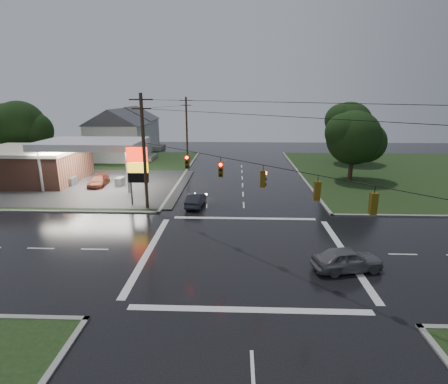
{
  "coord_description": "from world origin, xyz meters",
  "views": [
    {
      "loc": [
        -0.72,
        -22.91,
        10.81
      ],
      "look_at": [
        -1.78,
        5.08,
        3.0
      ],
      "focal_mm": 28.0,
      "sensor_mm": 36.0,
      "label": 1
    }
  ],
  "objects_px": {
    "pylon_sign": "(138,166)",
    "house_near": "(118,134)",
    "house_far": "(133,128)",
    "gas_station": "(40,163)",
    "tree_ne_near": "(355,138)",
    "car_pump": "(99,181)",
    "car_north": "(196,200)",
    "utility_pole_nw": "(144,151)",
    "tree_nw_behind": "(21,126)",
    "car_crossing": "(347,259)",
    "utility_pole_n": "(187,127)",
    "tree_ne_far": "(350,125)"
  },
  "relations": [
    {
      "from": "utility_pole_nw",
      "to": "car_crossing",
      "type": "xyz_separation_m",
      "value": [
        15.83,
        -11.96,
        -4.96
      ]
    },
    {
      "from": "car_crossing",
      "to": "tree_nw_behind",
      "type": "bearing_deg",
      "value": 39.08
    },
    {
      "from": "house_near",
      "to": "house_far",
      "type": "relative_size",
      "value": 1.0
    },
    {
      "from": "gas_station",
      "to": "pylon_sign",
      "type": "distance_m",
      "value": 17.81
    },
    {
      "from": "gas_station",
      "to": "car_pump",
      "type": "bearing_deg",
      "value": -12.79
    },
    {
      "from": "utility_pole_n",
      "to": "tree_ne_near",
      "type": "distance_m",
      "value": 28.55
    },
    {
      "from": "gas_station",
      "to": "car_pump",
      "type": "xyz_separation_m",
      "value": [
        8.08,
        -1.83,
        -1.89
      ]
    },
    {
      "from": "gas_station",
      "to": "utility_pole_nw",
      "type": "height_order",
      "value": "utility_pole_nw"
    },
    {
      "from": "house_near",
      "to": "car_crossing",
      "type": "distance_m",
      "value": 47.3
    },
    {
      "from": "house_far",
      "to": "car_crossing",
      "type": "bearing_deg",
      "value": -60.73
    },
    {
      "from": "pylon_sign",
      "to": "tree_nw_behind",
      "type": "bearing_deg",
      "value": 140.13
    },
    {
      "from": "car_pump",
      "to": "car_north",
      "type": "bearing_deg",
      "value": -34.89
    },
    {
      "from": "utility_pole_n",
      "to": "house_far",
      "type": "relative_size",
      "value": 0.95
    },
    {
      "from": "house_far",
      "to": "tree_ne_near",
      "type": "xyz_separation_m",
      "value": [
        36.09,
        -26.01,
        1.16
      ]
    },
    {
      "from": "gas_station",
      "to": "car_crossing",
      "type": "bearing_deg",
      "value": -34.7
    },
    {
      "from": "tree_nw_behind",
      "to": "car_crossing",
      "type": "bearing_deg",
      "value": -38.94
    },
    {
      "from": "tree_nw_behind",
      "to": "house_near",
      "type": "bearing_deg",
      "value": 24.98
    },
    {
      "from": "tree_ne_near",
      "to": "car_crossing",
      "type": "xyz_separation_m",
      "value": [
        -7.81,
        -24.46,
        -4.8
      ]
    },
    {
      "from": "utility_pole_n",
      "to": "car_crossing",
      "type": "height_order",
      "value": "utility_pole_n"
    },
    {
      "from": "car_north",
      "to": "car_crossing",
      "type": "distance_m",
      "value": 17.07
    },
    {
      "from": "utility_pole_nw",
      "to": "house_near",
      "type": "distance_m",
      "value": 28.9
    },
    {
      "from": "utility_pole_nw",
      "to": "car_north",
      "type": "xyz_separation_m",
      "value": [
        4.68,
        0.96,
        -5.05
      ]
    },
    {
      "from": "tree_ne_far",
      "to": "car_crossing",
      "type": "height_order",
      "value": "tree_ne_far"
    },
    {
      "from": "house_near",
      "to": "house_far",
      "type": "height_order",
      "value": "same"
    },
    {
      "from": "house_far",
      "to": "gas_station",
      "type": "bearing_deg",
      "value": -97.5
    },
    {
      "from": "car_pump",
      "to": "tree_nw_behind",
      "type": "bearing_deg",
      "value": 138.47
    },
    {
      "from": "gas_station",
      "to": "tree_ne_near",
      "type": "distance_m",
      "value": 40.0
    },
    {
      "from": "tree_ne_near",
      "to": "gas_station",
      "type": "bearing_deg",
      "value": -176.7
    },
    {
      "from": "utility_pole_n",
      "to": "car_pump",
      "type": "height_order",
      "value": "utility_pole_n"
    },
    {
      "from": "house_near",
      "to": "car_crossing",
      "type": "height_order",
      "value": "house_near"
    },
    {
      "from": "car_pump",
      "to": "gas_station",
      "type": "bearing_deg",
      "value": 162.43
    },
    {
      "from": "tree_nw_behind",
      "to": "car_pump",
      "type": "height_order",
      "value": "tree_nw_behind"
    },
    {
      "from": "pylon_sign",
      "to": "house_far",
      "type": "relative_size",
      "value": 0.54
    },
    {
      "from": "gas_station",
      "to": "house_near",
      "type": "relative_size",
      "value": 2.37
    },
    {
      "from": "house_near",
      "to": "tree_ne_far",
      "type": "distance_m",
      "value": 38.19
    },
    {
      "from": "tree_ne_near",
      "to": "car_pump",
      "type": "distance_m",
      "value": 32.38
    },
    {
      "from": "gas_station",
      "to": "house_near",
      "type": "height_order",
      "value": "house_near"
    },
    {
      "from": "pylon_sign",
      "to": "car_crossing",
      "type": "relative_size",
      "value": 1.35
    },
    {
      "from": "pylon_sign",
      "to": "car_north",
      "type": "relative_size",
      "value": 1.47
    },
    {
      "from": "tree_ne_far",
      "to": "car_crossing",
      "type": "xyz_separation_m",
      "value": [
        -10.82,
        -36.46,
        -5.42
      ]
    },
    {
      "from": "pylon_sign",
      "to": "house_near",
      "type": "distance_m",
      "value": 27.56
    },
    {
      "from": "house_near",
      "to": "house_far",
      "type": "bearing_deg",
      "value": 94.76
    },
    {
      "from": "utility_pole_nw",
      "to": "house_far",
      "type": "distance_m",
      "value": 40.48
    },
    {
      "from": "utility_pole_n",
      "to": "car_north",
      "type": "relative_size",
      "value": 2.57
    },
    {
      "from": "utility_pole_n",
      "to": "house_near",
      "type": "xyz_separation_m",
      "value": [
        -11.45,
        -2.0,
        -1.06
      ]
    },
    {
      "from": "utility_pole_n",
      "to": "tree_nw_behind",
      "type": "xyz_separation_m",
      "value": [
        -24.34,
        -8.01,
        0.71
      ]
    },
    {
      "from": "utility_pole_n",
      "to": "tree_ne_far",
      "type": "distance_m",
      "value": 26.96
    },
    {
      "from": "tree_nw_behind",
      "to": "tree_ne_far",
      "type": "xyz_separation_m",
      "value": [
        50.99,
        4.0,
        -0.0
      ]
    },
    {
      "from": "utility_pole_n",
      "to": "tree_ne_near",
      "type": "height_order",
      "value": "utility_pole_n"
    },
    {
      "from": "gas_station",
      "to": "house_far",
      "type": "distance_m",
      "value": 28.61
    }
  ]
}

